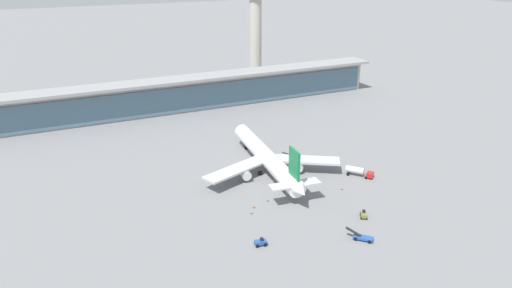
{
  "coord_description": "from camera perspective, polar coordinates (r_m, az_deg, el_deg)",
  "views": [
    {
      "loc": [
        -62.99,
        -117.04,
        64.64
      ],
      "look_at": [
        0.0,
        14.74,
        7.23
      ],
      "focal_mm": 33.68,
      "sensor_mm": 36.0,
      "label": 1
    }
  ],
  "objects": [
    {
      "name": "ground_plane",
      "position": [
        147.8,
        2.47,
        -4.5
      ],
      "size": [
        1200.0,
        1200.0,
        0.0
      ],
      "primitive_type": "plane",
      "color": "slate"
    },
    {
      "name": "airliner_on_stand",
      "position": [
        152.21,
        1.33,
        -1.64
      ],
      "size": [
        45.2,
        59.09,
        15.73
      ],
      "color": "white",
      "rests_on": "ground"
    },
    {
      "name": "service_truck_near_nose_red",
      "position": [
        154.05,
        12.05,
        -3.16
      ],
      "size": [
        7.19,
        8.08,
        2.95
      ],
      "color": "#B21E1E",
      "rests_on": "ground"
    },
    {
      "name": "service_truck_under_wing_olive",
      "position": [
        131.35,
        12.66,
        -8.17
      ],
      "size": [
        2.99,
        3.33,
        2.05
      ],
      "color": "olive",
      "rests_on": "ground"
    },
    {
      "name": "service_truck_mid_apron_blue",
      "position": [
        121.68,
        12.51,
        -10.76
      ],
      "size": [
        5.6,
        5.92,
        2.7
      ],
      "color": "#234C9E",
      "rests_on": "ground"
    },
    {
      "name": "service_truck_by_tail_grey",
      "position": [
        164.36,
        4.54,
        -1.47
      ],
      "size": [
        6.93,
        2.91,
        2.7
      ],
      "color": "gray",
      "rests_on": "ground"
    },
    {
      "name": "service_truck_on_taxiway_blue",
      "position": [
        116.92,
        0.55,
        -11.6
      ],
      "size": [
        3.1,
        2.15,
        2.05
      ],
      "color": "#234C9E",
      "rests_on": "ground"
    },
    {
      "name": "terminal_building",
      "position": [
        216.79,
        -7.79,
        6.07
      ],
      "size": [
        183.6,
        12.8,
        15.2
      ],
      "color": "#B2ADA3",
      "rests_on": "ground"
    },
    {
      "name": "control_tower",
      "position": [
        260.42,
        -0.06,
        14.38
      ],
      "size": [
        12.0,
        12.0,
        59.48
      ],
      "color": "#B2ADA3",
      "rests_on": "ground"
    },
    {
      "name": "safety_cone_alpha",
      "position": [
        133.07,
        -0.22,
        -7.45
      ],
      "size": [
        0.62,
        0.62,
        0.7
      ],
      "color": "orange",
      "rests_on": "ground"
    },
    {
      "name": "safety_cone_bravo",
      "position": [
        136.45,
        1.41,
        -6.68
      ],
      "size": [
        0.62,
        0.62,
        0.7
      ],
      "color": "orange",
      "rests_on": "ground"
    },
    {
      "name": "safety_cone_charlie",
      "position": [
        145.1,
        10.16,
        -5.22
      ],
      "size": [
        0.62,
        0.62,
        0.7
      ],
      "color": "orange",
      "rests_on": "ground"
    },
    {
      "name": "safety_cone_delta",
      "position": [
        130.24,
        -0.52,
        -8.14
      ],
      "size": [
        0.62,
        0.62,
        0.7
      ],
      "color": "orange",
      "rests_on": "ground"
    }
  ]
}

